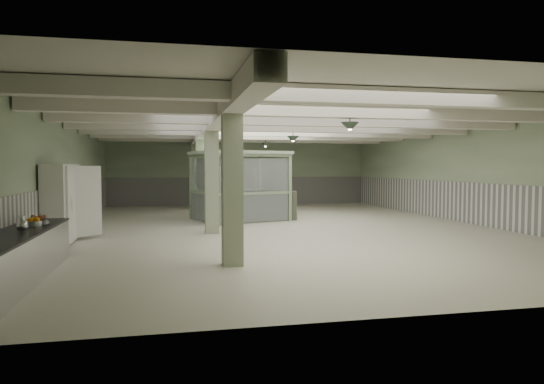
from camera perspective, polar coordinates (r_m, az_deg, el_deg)
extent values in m
plane|color=beige|center=(16.70, 1.22, -4.16)|extent=(20.00, 20.00, 0.00)
cube|color=beige|center=(16.63, 1.24, 8.24)|extent=(14.00, 20.00, 0.02)
cube|color=#ACBF98|center=(26.40, -3.76, 2.42)|extent=(14.00, 0.02, 3.60)
cube|color=#ACBF98|center=(7.21, 19.77, 0.47)|extent=(14.00, 0.02, 3.60)
cube|color=#ACBF98|center=(16.44, -23.26, 1.77)|extent=(0.02, 20.00, 3.60)
cube|color=#ACBF98|center=(19.41, 21.79, 1.96)|extent=(0.02, 20.00, 3.60)
cube|color=white|center=(16.49, -23.10, -1.88)|extent=(0.05, 19.90, 1.50)
cube|color=white|center=(19.44, 21.67, -1.13)|extent=(0.05, 19.90, 1.50)
cube|color=white|center=(26.41, -3.74, 0.14)|extent=(13.90, 0.05, 1.50)
cube|color=silver|center=(16.23, -7.46, 7.56)|extent=(0.45, 19.90, 0.40)
cube|color=silver|center=(9.52, 11.85, 10.96)|extent=(13.90, 0.35, 0.32)
cube|color=silver|center=(11.83, 6.88, 9.44)|extent=(13.90, 0.35, 0.32)
cube|color=silver|center=(14.21, 3.58, 8.39)|extent=(13.90, 0.35, 0.32)
cube|color=silver|center=(16.62, 1.24, 7.62)|extent=(13.90, 0.35, 0.32)
cube|color=silver|center=(19.05, -0.50, 7.04)|extent=(13.90, 0.35, 0.32)
cube|color=silver|center=(21.50, -1.84, 6.59)|extent=(13.90, 0.35, 0.32)
cube|color=silver|center=(23.96, -2.91, 6.23)|extent=(13.90, 0.35, 0.32)
cube|color=#9EAC8A|center=(10.21, -4.71, 1.36)|extent=(0.42, 0.42, 3.60)
cube|color=#9EAC8A|center=(15.18, -7.12, 1.91)|extent=(0.42, 0.42, 3.60)
cube|color=#9EAC8A|center=(20.17, -8.34, 2.19)|extent=(0.42, 0.42, 3.60)
cube|color=#9EAC8A|center=(24.16, -8.95, 2.32)|extent=(0.42, 0.42, 3.60)
cone|color=#314132|center=(11.96, 9.15, 7.57)|extent=(0.44, 0.44, 0.22)
cone|color=#314132|center=(17.20, 2.48, 6.23)|extent=(0.44, 0.44, 0.22)
cone|color=#314132|center=(22.07, -0.79, 5.54)|extent=(0.44, 0.44, 0.22)
cube|color=silver|center=(9.67, -28.52, -7.21)|extent=(0.91, 5.44, 0.88)
cube|color=black|center=(9.60, -28.59, -4.57)|extent=(0.95, 5.48, 0.04)
cylinder|color=#B2B2B7|center=(10.73, -26.18, -3.41)|extent=(0.36, 0.36, 0.10)
cube|color=white|center=(14.28, -23.51, -1.38)|extent=(0.58, 2.31, 2.11)
cube|color=white|center=(13.71, -22.65, -1.54)|extent=(0.06, 0.86, 2.01)
cube|color=white|center=(14.82, -21.37, -1.19)|extent=(0.67, 0.63, 2.01)
cube|color=silver|center=(13.70, -22.48, -1.54)|extent=(0.02, 0.05, 0.30)
cube|color=silver|center=(14.74, -21.74, -1.22)|extent=(0.02, 0.05, 0.30)
cube|color=#97AD8A|center=(17.19, -6.71, 0.29)|extent=(0.15, 0.15, 2.55)
cube|color=#97AD8A|center=(19.58, -9.49, 0.61)|extent=(0.15, 0.15, 2.55)
cube|color=#97AD8A|center=(18.55, 2.09, 0.52)|extent=(0.15, 0.15, 2.55)
cube|color=#97AD8A|center=(20.78, -1.49, 0.79)|extent=(0.15, 0.15, 2.55)
cube|color=#97AD8A|center=(18.96, -3.87, 4.60)|extent=(3.97, 3.62, 0.12)
cube|color=white|center=(17.87, -2.14, -1.91)|extent=(2.76, 0.87, 1.05)
cube|color=silver|center=(17.80, -2.15, 2.04)|extent=(2.76, 0.87, 1.22)
cube|color=white|center=(20.17, -5.36, -1.35)|extent=(2.76, 0.87, 1.05)
cube|color=silver|center=(20.12, -5.38, 2.15)|extent=(2.76, 0.87, 1.22)
cube|color=white|center=(18.43, -8.17, -1.79)|extent=(0.73, 2.27, 1.05)
cube|color=silver|center=(18.37, -8.20, 2.04)|extent=(0.73, 2.27, 1.22)
cube|color=white|center=(19.70, 0.20, -1.44)|extent=(0.73, 2.27, 1.05)
cube|color=silver|center=(19.64, 0.20, 2.14)|extent=(0.73, 2.27, 1.22)
cube|color=#575A4B|center=(19.02, 2.41, -1.59)|extent=(0.48, 0.59, 1.11)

